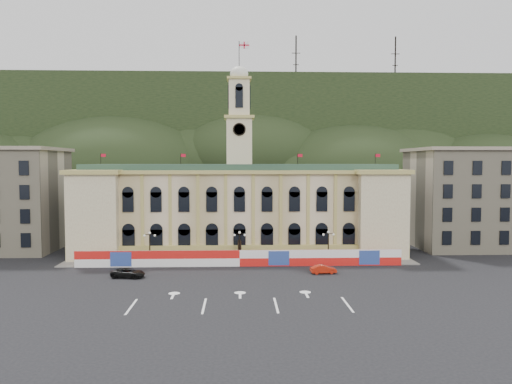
{
  "coord_description": "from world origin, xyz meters",
  "views": [
    {
      "loc": [
        -0.17,
        -60.52,
        15.86
      ],
      "look_at": [
        2.61,
        18.0,
        11.23
      ],
      "focal_mm": 35.0,
      "sensor_mm": 36.0,
      "label": 1
    }
  ],
  "objects_px": {
    "red_sedan": "(323,269)",
    "black_suv": "(128,273)",
    "statue": "(240,255)",
    "lamp_center": "(240,244)"
  },
  "relations": [
    {
      "from": "statue",
      "to": "black_suv",
      "type": "distance_m",
      "value": 18.34
    },
    {
      "from": "lamp_center",
      "to": "black_suv",
      "type": "relative_size",
      "value": 1.04
    },
    {
      "from": "red_sedan",
      "to": "black_suv",
      "type": "bearing_deg",
      "value": 87.3
    },
    {
      "from": "statue",
      "to": "red_sedan",
      "type": "distance_m",
      "value": 14.59
    },
    {
      "from": "red_sedan",
      "to": "black_suv",
      "type": "distance_m",
      "value": 27.46
    },
    {
      "from": "statue",
      "to": "black_suv",
      "type": "xyz_separation_m",
      "value": [
        -15.45,
        -9.86,
        -0.54
      ]
    },
    {
      "from": "lamp_center",
      "to": "black_suv",
      "type": "distance_m",
      "value": 17.98
    },
    {
      "from": "lamp_center",
      "to": "red_sedan",
      "type": "height_order",
      "value": "lamp_center"
    },
    {
      "from": "statue",
      "to": "lamp_center",
      "type": "height_order",
      "value": "lamp_center"
    },
    {
      "from": "lamp_center",
      "to": "red_sedan",
      "type": "relative_size",
      "value": 1.34
    }
  ]
}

